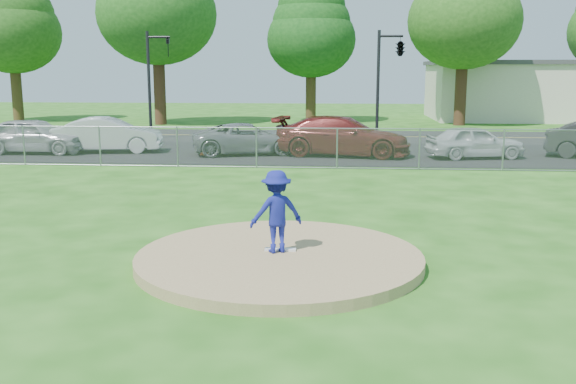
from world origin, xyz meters
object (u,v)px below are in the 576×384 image
at_px(traffic_signal_center, 398,50).
at_px(parked_car_darkred, 342,136).
at_px(tree_center, 311,28).
at_px(traffic_signal_left, 153,75).
at_px(parked_car_gray, 248,139).
at_px(parked_car_white, 108,135).
at_px(pitcher, 276,212).
at_px(parked_car_pearl, 475,142).
at_px(commercial_building, 542,90).
at_px(parked_car_silver, 34,135).
at_px(tree_far_left, 11,20).
at_px(tree_right, 465,6).
at_px(traffic_cone, 204,146).

xyz_separation_m(traffic_signal_center, parked_car_darkred, (-2.77, -6.26, -3.76)).
height_order(tree_center, traffic_signal_left, tree_center).
relative_size(traffic_signal_left, parked_car_gray, 1.17).
xyz_separation_m(tree_center, parked_car_white, (-8.15, -17.93, -5.69)).
height_order(traffic_signal_left, traffic_signal_center, same).
height_order(traffic_signal_left, pitcher, traffic_signal_left).
bearing_deg(parked_car_pearl, traffic_signal_center, 10.64).
xyz_separation_m(commercial_building, traffic_signal_left, (-24.76, -16.00, 1.20)).
xyz_separation_m(commercial_building, parked_car_pearl, (-9.33, -22.62, -1.47)).
bearing_deg(traffic_signal_center, parked_car_pearl, -67.81).
bearing_deg(parked_car_silver, traffic_signal_left, -28.47).
bearing_deg(traffic_signal_center, parked_car_darkred, -113.89).
height_order(commercial_building, tree_far_left, tree_far_left).
bearing_deg(parked_car_darkred, tree_right, -16.95).
bearing_deg(tree_right, parked_car_pearl, -97.98).
xyz_separation_m(tree_far_left, parked_car_pearl, (28.67, -17.62, -6.37)).
bearing_deg(tree_far_left, tree_right, -1.85).
bearing_deg(parked_car_gray, parked_car_darkred, -107.58).
distance_m(pitcher, parked_car_pearl, 16.69).
bearing_deg(commercial_building, parked_car_darkred, -123.62).
bearing_deg(traffic_signal_left, commercial_building, 32.87).
distance_m(parked_car_silver, parked_car_pearl, 18.95).
bearing_deg(parked_car_darkred, parked_car_gray, 95.97).
height_order(tree_far_left, parked_car_white, tree_far_left).
distance_m(pitcher, parked_car_gray, 16.07).
height_order(traffic_signal_center, parked_car_pearl, traffic_signal_center).
height_order(tree_center, traffic_cone, tree_center).
xyz_separation_m(tree_right, parked_car_white, (-18.15, -15.93, -6.87)).
relative_size(pitcher, traffic_cone, 2.06).
xyz_separation_m(tree_far_left, parked_car_darkred, (23.20, -17.26, -6.21)).
distance_m(tree_center, traffic_signal_left, 14.63).
bearing_deg(tree_center, traffic_signal_center, -67.51).
xyz_separation_m(traffic_signal_center, parked_car_pearl, (2.70, -6.62, -3.93)).
bearing_deg(tree_far_left, parked_car_silver, -61.05).
bearing_deg(pitcher, traffic_signal_left, -91.27).
distance_m(parked_car_gray, parked_car_pearl, 9.57).
distance_m(tree_right, parked_car_pearl, 18.17).
xyz_separation_m(traffic_cone, parked_car_darkred, (5.92, 0.25, 0.46)).
height_order(commercial_building, pitcher, commercial_building).
xyz_separation_m(commercial_building, parked_car_gray, (-18.88, -22.07, -1.48)).
xyz_separation_m(tree_far_left, tree_center, (21.00, 1.00, -0.59)).
height_order(traffic_cone, parked_car_white, parked_car_white).
distance_m(traffic_signal_left, parked_car_pearl, 17.01).
distance_m(tree_far_left, parked_car_pearl, 34.25).
relative_size(tree_center, traffic_signal_left, 1.76).
bearing_deg(parked_car_gray, pitcher, 175.25).
height_order(tree_center, parked_car_darkred, tree_center).
xyz_separation_m(tree_center, traffic_signal_center, (4.97, -12.00, -1.86)).
distance_m(tree_center, tree_right, 10.27).
relative_size(tree_right, traffic_cone, 15.32).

